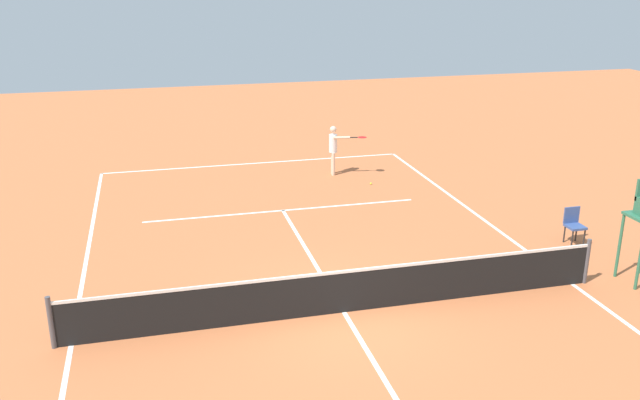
% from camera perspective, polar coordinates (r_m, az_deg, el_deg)
% --- Properties ---
extents(ground_plane, '(60.00, 60.00, 0.00)m').
position_cam_1_polar(ground_plane, '(14.44, 2.01, -9.37)').
color(ground_plane, '#C66B3D').
extents(court_lines, '(10.94, 23.79, 0.01)m').
position_cam_1_polar(court_lines, '(14.44, 2.01, -9.36)').
color(court_lines, white).
rests_on(court_lines, ground).
extents(tennis_net, '(11.54, 0.10, 1.07)m').
position_cam_1_polar(tennis_net, '(14.21, 2.04, -7.60)').
color(tennis_net, '#4C4C51').
rests_on(tennis_net, ground).
extents(player_serving, '(1.25, 0.75, 1.72)m').
position_cam_1_polar(player_serving, '(23.51, 1.23, 4.55)').
color(player_serving, beige).
rests_on(player_serving, ground).
extents(tennis_ball, '(0.07, 0.07, 0.07)m').
position_cam_1_polar(tennis_ball, '(22.71, 4.28, 1.39)').
color(tennis_ball, '#CCE033').
rests_on(tennis_ball, ground).
extents(courtside_chair_mid, '(0.44, 0.46, 0.95)m').
position_cam_1_polar(courtside_chair_mid, '(18.87, 20.49, -1.88)').
color(courtside_chair_mid, '#262626').
rests_on(courtside_chair_mid, ground).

